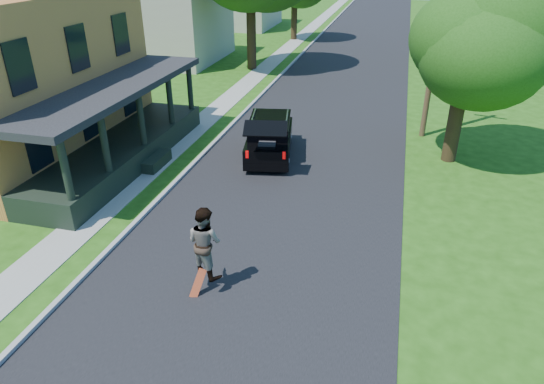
% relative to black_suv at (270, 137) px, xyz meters
% --- Properties ---
extents(ground, '(140.00, 140.00, 0.00)m').
position_rel_black_suv_xyz_m(ground, '(1.40, -8.18, -0.79)').
color(ground, '#214D0F').
rests_on(ground, ground).
extents(street, '(8.00, 120.00, 0.02)m').
position_rel_black_suv_xyz_m(street, '(1.40, 11.82, -0.79)').
color(street, black).
rests_on(street, ground).
extents(curb, '(0.15, 120.00, 0.12)m').
position_rel_black_suv_xyz_m(curb, '(-2.65, 11.82, -0.79)').
color(curb, '#9A9B96').
rests_on(curb, ground).
extents(sidewalk, '(1.30, 120.00, 0.03)m').
position_rel_black_suv_xyz_m(sidewalk, '(-4.20, 11.82, -0.79)').
color(sidewalk, gray).
rests_on(sidewalk, ground).
extents(front_walk, '(6.50, 1.20, 0.03)m').
position_rel_black_suv_xyz_m(front_walk, '(-8.10, -2.18, -0.79)').
color(front_walk, gray).
rests_on(front_walk, ground).
extents(black_suv, '(2.41, 4.63, 2.06)m').
position_rel_black_suv_xyz_m(black_suv, '(0.00, 0.00, 0.00)').
color(black_suv, black).
rests_on(black_suv, ground).
extents(skateboarder, '(1.12, 1.02, 1.88)m').
position_rel_black_suv_xyz_m(skateboarder, '(0.64, -8.59, 0.56)').
color(skateboarder, black).
rests_on(skateboarder, ground).
extents(skateboard, '(0.37, 0.41, 0.72)m').
position_rel_black_suv_xyz_m(skateboard, '(0.52, -8.93, -0.49)').
color(skateboard, '#992D0D').
rests_on(skateboard, ground).
extents(tree_right_near, '(6.22, 6.37, 7.68)m').
position_rel_black_suv_xyz_m(tree_right_near, '(7.04, 1.43, 4.07)').
color(tree_right_near, black).
rests_on(tree_right_near, ground).
extents(utility_pole_near, '(1.49, 0.47, 9.16)m').
position_rel_black_suv_xyz_m(utility_pole_near, '(6.09, 3.93, 3.93)').
color(utility_pole_near, '#4A3122').
rests_on(utility_pole_near, ground).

